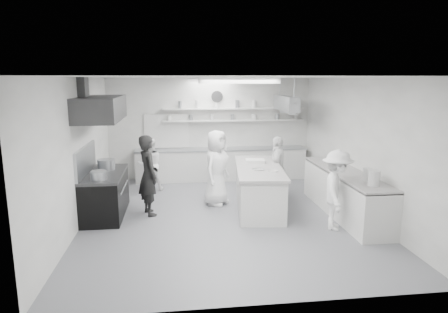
{
  "coord_description": "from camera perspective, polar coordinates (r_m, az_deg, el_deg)",
  "views": [
    {
      "loc": [
        -1.03,
        -8.15,
        2.96
      ],
      "look_at": [
        0.05,
        0.6,
        1.22
      ],
      "focal_mm": 31.47,
      "sensor_mm": 36.0,
      "label": 1
    }
  ],
  "objects": [
    {
      "name": "right_counter",
      "position": [
        9.11,
        17.15,
        -5.18
      ],
      "size": [
        0.74,
        3.3,
        0.94
      ],
      "primitive_type": "cube",
      "color": "silver",
      "rests_on": "floor"
    },
    {
      "name": "exhaust_hood",
      "position": [
        8.71,
        -17.54,
        6.66
      ],
      "size": [
        0.85,
        2.0,
        0.5
      ],
      "primitive_type": "cube",
      "color": "#373738",
      "rests_on": "wall_left"
    },
    {
      "name": "pot_rack",
      "position": [
        11.0,
        9.02,
        7.62
      ],
      "size": [
        0.3,
        1.6,
        0.4
      ],
      "primitive_type": "cube",
      "color": "#A3A7AD",
      "rests_on": "ceiling"
    },
    {
      "name": "wall_front",
      "position": [
        4.98,
        5.24,
        -5.91
      ],
      "size": [
        6.0,
        0.04,
        3.0
      ],
      "primitive_type": "cube",
      "color": "silver",
      "rests_on": "floor"
    },
    {
      "name": "bowl_island_a",
      "position": [
        8.76,
        5.02,
        -2.02
      ],
      "size": [
        0.32,
        0.32,
        0.06
      ],
      "primitive_type": "imported",
      "rotation": [
        0.0,
        0.0,
        0.32
      ],
      "color": "#A3A7AD",
      "rests_on": "prep_island"
    },
    {
      "name": "cook_stove",
      "position": [
        8.75,
        -10.93,
        -2.7
      ],
      "size": [
        0.63,
        0.76,
        1.78
      ],
      "primitive_type": "imported",
      "rotation": [
        0.0,
        0.0,
        1.93
      ],
      "color": "black",
      "rests_on": "floor"
    },
    {
      "name": "light_fixture_front",
      "position": [
        6.43,
        2.2,
        11.0
      ],
      "size": [
        1.3,
        0.25,
        0.1
      ],
      "primitive_type": "cube",
      "color": "silver",
      "rests_on": "ceiling"
    },
    {
      "name": "cook_island_left",
      "position": [
        9.3,
        -1.09,
        -1.64
      ],
      "size": [
        0.96,
        1.04,
        1.79
      ],
      "primitive_type": "imported",
      "rotation": [
        0.0,
        0.0,
        0.98
      ],
      "color": "white",
      "rests_on": "floor"
    },
    {
      "name": "stove",
      "position": [
        9.05,
        -16.83,
        -5.41
      ],
      "size": [
        0.8,
        1.8,
        0.9
      ],
      "primitive_type": "cube",
      "color": "black",
      "rests_on": "floor"
    },
    {
      "name": "cook_island_right",
      "position": [
        9.86,
        7.77,
        -1.62
      ],
      "size": [
        0.75,
        1.0,
        1.58
      ],
      "primitive_type": "imported",
      "rotation": [
        0.0,
        0.0,
        -2.01
      ],
      "color": "white",
      "rests_on": "floor"
    },
    {
      "name": "wall_back",
      "position": [
        11.79,
        -2.0,
        4.08
      ],
      "size": [
        6.0,
        0.04,
        3.0
      ],
      "primitive_type": "cube",
      "color": "silver",
      "rests_on": "floor"
    },
    {
      "name": "floor",
      "position": [
        8.74,
        0.14,
        -8.68
      ],
      "size": [
        6.0,
        7.0,
        0.02
      ],
      "primitive_type": "cube",
      "color": "slate",
      "rests_on": "ground"
    },
    {
      "name": "light_fixture_rear",
      "position": [
        10.0,
        -1.18,
        11.08
      ],
      "size": [
        1.3,
        0.25,
        0.1
      ],
      "primitive_type": "cube",
      "color": "silver",
      "rests_on": "ceiling"
    },
    {
      "name": "wall_left",
      "position": [
        8.51,
        -20.33,
        0.61
      ],
      "size": [
        0.04,
        7.0,
        3.0
      ],
      "primitive_type": "cube",
      "color": "silver",
      "rests_on": "floor"
    },
    {
      "name": "wall_clock",
      "position": [
        11.69,
        -1.03,
        8.7
      ],
      "size": [
        0.32,
        0.05,
        0.32
      ],
      "primitive_type": "cylinder",
      "rotation": [
        1.57,
        0.0,
        0.0
      ],
      "color": "white",
      "rests_on": "wall_back"
    },
    {
      "name": "back_counter",
      "position": [
        11.7,
        -0.37,
        -1.14
      ],
      "size": [
        5.0,
        0.6,
        0.92
      ],
      "primitive_type": "cube",
      "color": "silver",
      "rests_on": "floor"
    },
    {
      "name": "stove_pot",
      "position": [
        9.19,
        -16.74,
        -1.27
      ],
      "size": [
        0.38,
        0.38,
        0.29
      ],
      "primitive_type": "cylinder",
      "color": "#A3A7AD",
      "rests_on": "stove"
    },
    {
      "name": "ceiling",
      "position": [
        8.22,
        0.15,
        11.54
      ],
      "size": [
        6.0,
        7.0,
        0.02
      ],
      "primitive_type": "cube",
      "color": "silver",
      "rests_on": "wall_back"
    },
    {
      "name": "bowl_island_b",
      "position": [
        8.62,
        7.11,
        -2.25
      ],
      "size": [
        0.28,
        0.28,
        0.07
      ],
      "primitive_type": "imported",
      "rotation": [
        0.0,
        0.0,
        0.35
      ],
      "color": "silver",
      "rests_on": "prep_island"
    },
    {
      "name": "bowl_right",
      "position": [
        9.89,
        15.38,
        -0.81
      ],
      "size": [
        0.34,
        0.34,
        0.06
      ],
      "primitive_type": "imported",
      "rotation": [
        0.0,
        0.0,
        0.38
      ],
      "color": "silver",
      "rests_on": "right_counter"
    },
    {
      "name": "prep_island",
      "position": [
        9.17,
        5.04,
        -4.62
      ],
      "size": [
        1.24,
        2.63,
        0.93
      ],
      "primitive_type": "cube",
      "rotation": [
        0.0,
        0.0,
        -0.12
      ],
      "color": "silver",
      "rests_on": "floor"
    },
    {
      "name": "wall_right",
      "position": [
        9.21,
        19.0,
        1.46
      ],
      "size": [
        0.04,
        7.0,
        3.0
      ],
      "primitive_type": "cube",
      "color": "silver",
      "rests_on": "floor"
    },
    {
      "name": "shelf_upper",
      "position": [
        11.68,
        1.48,
        6.97
      ],
      "size": [
        4.2,
        0.26,
        0.04
      ],
      "primitive_type": "cube",
      "color": "silver",
      "rests_on": "wall_back"
    },
    {
      "name": "cook_right",
      "position": [
        8.1,
        16.04,
        -4.7
      ],
      "size": [
        0.95,
        1.19,
        1.61
      ],
      "primitive_type": "imported",
      "rotation": [
        0.0,
        0.0,
        1.18
      ],
      "color": "white",
      "rests_on": "floor"
    },
    {
      "name": "cook_back",
      "position": [
        10.66,
        -10.74,
        -1.17
      ],
      "size": [
        0.81,
        0.7,
        1.43
      ],
      "primitive_type": "imported",
      "rotation": [
        0.0,
        0.0,
        -2.88
      ],
      "color": "white",
      "rests_on": "floor"
    },
    {
      "name": "pass_through_window",
      "position": [
        11.73,
        -8.34,
        3.69
      ],
      "size": [
        1.3,
        0.04,
        1.0
      ],
      "primitive_type": "cube",
      "color": "black",
      "rests_on": "wall_back"
    },
    {
      "name": "shelf_lower",
      "position": [
        11.71,
        1.47,
        5.27
      ],
      "size": [
        4.2,
        0.26,
        0.04
      ],
      "primitive_type": "cube",
      "color": "silver",
      "rests_on": "wall_back"
    }
  ]
}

